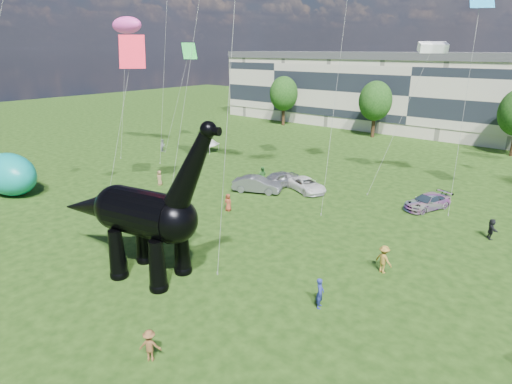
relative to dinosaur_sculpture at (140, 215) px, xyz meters
The scene contains 12 objects.
ground 5.84m from the dinosaur_sculpture, 33.59° to the right, with size 220.00×220.00×0.00m, color #16330C.
terrace_row 59.84m from the dinosaur_sculpture, 94.26° to the left, with size 78.00×11.00×12.00m, color beige.
tree_far_left 57.18m from the dinosaur_sculpture, 117.58° to the left, with size 5.20×5.20×9.44m.
tree_mid_left 51.39m from the dinosaur_sculpture, 99.47° to the left, with size 5.20×5.20×9.44m.
dinosaur_sculpture is the anchor object (origin of this frame).
car_silver 20.25m from the dinosaur_sculpture, 102.21° to the left, with size 1.95×4.84×1.65m, color silver.
car_grey 18.05m from the dinosaur_sculpture, 105.88° to the left, with size 1.69×4.85×1.60m, color slate.
car_white 20.76m from the dinosaur_sculpture, 93.52° to the left, with size 2.25×4.88×1.36m, color white.
car_dark 25.44m from the dinosaur_sculpture, 67.01° to the left, with size 1.92×4.72×1.37m, color #595960.
gazebo_left 34.04m from the dinosaur_sculpture, 129.65° to the left, with size 4.37×4.37×2.46m.
inflatable_teal 22.97m from the dinosaur_sculpture, behind, with size 6.60×4.13×4.13m, color #0C938E.
visitors 13.98m from the dinosaur_sculpture, 81.91° to the left, with size 50.78×35.65×1.89m.
Camera 1 is at (17.58, -11.74, 13.66)m, focal length 30.00 mm.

